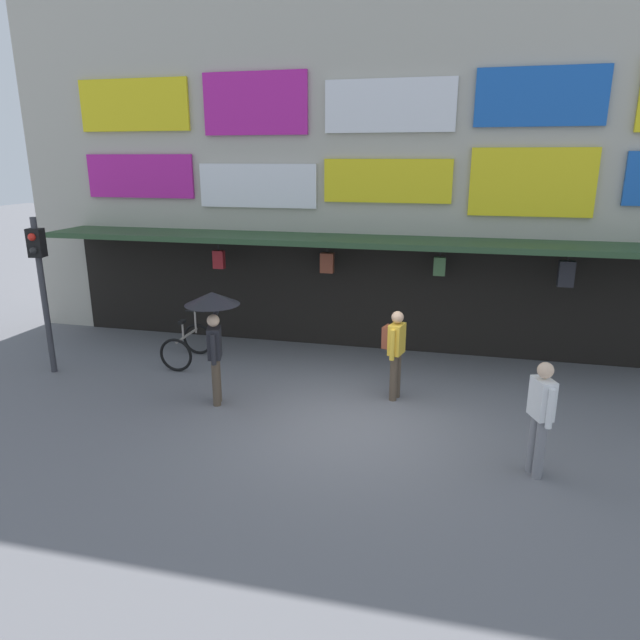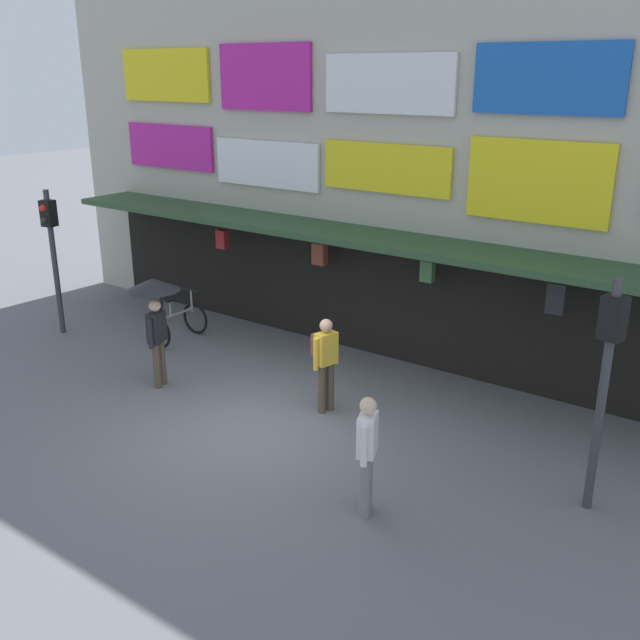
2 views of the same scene
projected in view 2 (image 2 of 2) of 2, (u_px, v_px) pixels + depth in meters
ground_plane at (255, 428)px, 11.85m from camera, size 80.00×80.00×0.00m
shopfront at (402, 158)px, 14.04m from camera, size 18.00×2.60×8.00m
traffic_light_near at (51, 239)px, 15.46m from camera, size 0.32×0.35×3.20m
traffic_light_far at (608, 360)px, 9.02m from camera, size 0.32×0.35×3.20m
bicycle_parked at (177, 324)px, 15.54m from camera, size 0.74×1.17×1.05m
pedestrian_in_green at (325, 358)px, 12.14m from camera, size 0.42×0.52×1.68m
pedestrian_with_umbrella at (154, 302)px, 12.91m from camera, size 0.96×0.96×2.08m
pedestrian_in_purple at (367, 449)px, 9.28m from camera, size 0.34×0.50×1.68m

